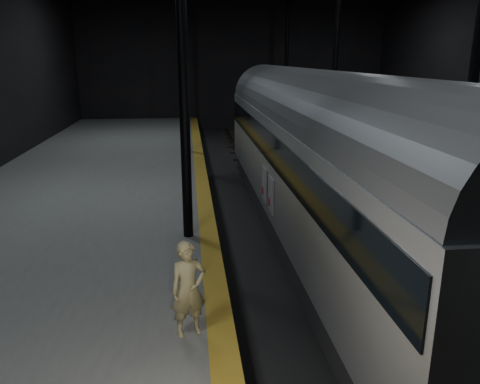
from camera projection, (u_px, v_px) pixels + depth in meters
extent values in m
plane|color=black|center=(293.00, 217.00, 17.15)|extent=(44.00, 44.00, 0.00)
cube|color=#555552|center=(81.00, 211.00, 16.22)|extent=(9.00, 43.80, 1.00)
cube|color=olive|center=(204.00, 194.00, 16.53)|extent=(0.50, 43.80, 0.01)
cube|color=#3F3328|center=(274.00, 214.00, 17.03)|extent=(0.08, 43.00, 0.14)
cube|color=#3F3328|center=(312.00, 212.00, 17.18)|extent=(0.08, 43.00, 0.14)
cube|color=black|center=(293.00, 216.00, 17.13)|extent=(2.40, 42.00, 0.12)
cylinder|color=black|center=(182.00, 42.00, 11.27)|extent=(0.26, 0.26, 10.00)
cylinder|color=black|center=(478.00, 43.00, 12.07)|extent=(0.26, 0.26, 10.00)
cylinder|color=black|center=(184.00, 50.00, 22.73)|extent=(0.26, 0.26, 10.00)
cylinder|color=black|center=(336.00, 50.00, 23.53)|extent=(0.26, 0.26, 10.00)
cylinder|color=black|center=(185.00, 52.00, 34.19)|extent=(0.26, 0.26, 10.00)
cylinder|color=black|center=(287.00, 53.00, 34.99)|extent=(0.26, 0.26, 10.00)
cube|color=#929599|center=(313.00, 166.00, 14.13)|extent=(2.82, 19.47, 2.92)
cube|color=black|center=(310.00, 223.00, 14.64)|extent=(2.58, 19.08, 0.83)
cube|color=black|center=(314.00, 144.00, 13.94)|extent=(2.88, 19.18, 0.88)
cylinder|color=slate|center=(315.00, 118.00, 13.73)|extent=(2.77, 19.28, 2.77)
cube|color=black|center=(408.00, 373.00, 8.23)|extent=(1.75, 2.14, 0.34)
cube|color=black|center=(272.00, 180.00, 21.25)|extent=(1.75, 2.14, 0.34)
cube|color=silver|center=(271.00, 195.00, 13.21)|extent=(0.04, 0.73, 1.02)
cube|color=silver|center=(265.00, 184.00, 14.33)|extent=(0.04, 0.73, 1.02)
cylinder|color=maroon|center=(269.00, 201.00, 13.44)|extent=(0.03, 0.25, 0.25)
cylinder|color=maroon|center=(263.00, 190.00, 14.56)|extent=(0.03, 0.25, 0.25)
imported|color=tan|center=(188.00, 289.00, 7.94)|extent=(0.72, 0.59, 1.71)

